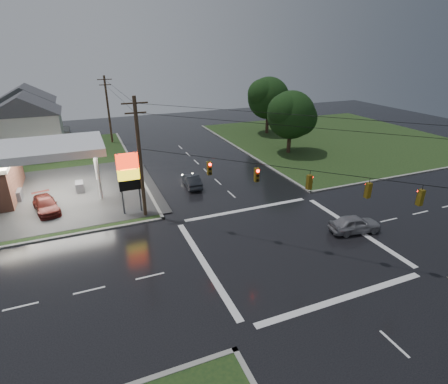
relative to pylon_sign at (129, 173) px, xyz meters
name	(u,v)px	position (x,y,z in m)	size (l,w,h in m)	color
ground	(286,244)	(10.50, -10.50, -4.01)	(120.00, 120.00, 0.00)	black
grass_ne	(336,139)	(36.50, 15.50, -3.97)	(36.00, 36.00, 0.08)	black
pylon_sign	(129,173)	(0.00, 0.00, 0.00)	(2.00, 0.35, 6.00)	#59595E
utility_pole_nw	(140,157)	(1.00, -1.00, 1.71)	(2.20, 0.32, 11.00)	#382619
utility_pole_n	(108,109)	(1.00, 27.50, 1.46)	(2.20, 0.32, 10.50)	#382619
traffic_signals	(292,168)	(10.52, -10.52, 2.47)	(26.87, 26.87, 1.47)	black
house_near	(27,124)	(-10.45, 25.50, 0.39)	(11.05, 8.48, 8.60)	silver
house_far	(27,111)	(-11.45, 37.50, 0.39)	(11.05, 8.48, 8.60)	silver
tree_ne_near	(292,115)	(24.64, 11.49, 1.55)	(7.99, 6.80, 8.98)	black
tree_ne_far	(269,98)	(27.65, 23.49, 2.17)	(8.46, 7.20, 9.80)	black
car_north	(192,181)	(7.26, 4.25, -3.31)	(1.49, 4.28, 1.41)	black
car_crossing	(355,224)	(17.01, -10.95, -3.26)	(1.76, 4.39, 1.49)	slate
car_pump	(46,205)	(-7.63, 3.50, -3.32)	(1.94, 4.76, 1.38)	#571914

